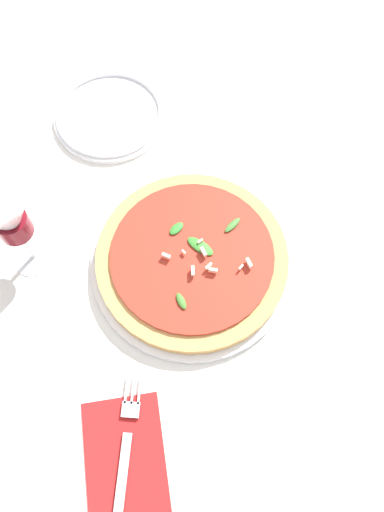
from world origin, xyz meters
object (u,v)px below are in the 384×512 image
object	(u,v)px
fork	(125,454)
pizza_arugula_main	(192,260)
side_plate_white	(110,115)
wine_glass	(7,217)

from	to	relation	value
fork	pizza_arugula_main	bearing A→B (deg)	-13.34
fork	side_plate_white	xyz separation A→B (m)	(0.55, -0.03, 0.00)
pizza_arugula_main	side_plate_white	size ratio (longest dim) A/B	1.58
pizza_arugula_main	wine_glass	world-z (taller)	wine_glass
pizza_arugula_main	fork	world-z (taller)	pizza_arugula_main
pizza_arugula_main	fork	xyz separation A→B (m)	(-0.25, 0.13, -0.01)
fork	side_plate_white	distance (m)	0.55
wine_glass	side_plate_white	xyz separation A→B (m)	(0.25, -0.14, -0.12)
wine_glass	fork	world-z (taller)	wine_glass
pizza_arugula_main	wine_glass	distance (m)	0.27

